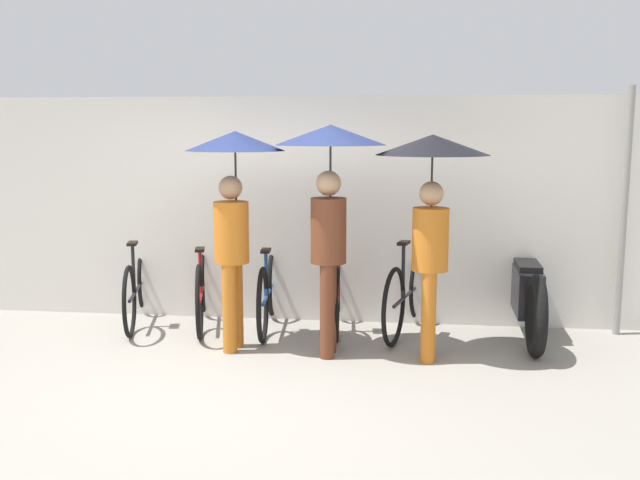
{
  "coord_description": "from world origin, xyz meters",
  "views": [
    {
      "loc": [
        1.4,
        -5.34,
        2.05
      ],
      "look_at": [
        0.59,
        1.31,
        1.0
      ],
      "focal_mm": 40.0,
      "sensor_mm": 36.0,
      "label": 1
    }
  ],
  "objects": [
    {
      "name": "parked_bicycle_4",
      "position": [
        1.43,
        1.77,
        0.4
      ],
      "size": [
        0.58,
        1.77,
        1.06
      ],
      "rotation": [
        0.0,
        0.0,
        1.33
      ],
      "color": "black",
      "rests_on": "ground"
    },
    {
      "name": "parked_bicycle_0",
      "position": [
        -1.43,
        1.77,
        0.38
      ],
      "size": [
        0.58,
        1.76,
        1.01
      ],
      "rotation": [
        0.0,
        0.0,
        1.81
      ],
      "color": "black",
      "rests_on": "ground"
    },
    {
      "name": "awning_pole",
      "position": [
        3.53,
        1.92,
        1.23
      ],
      "size": [
        0.07,
        0.07,
        2.46
      ],
      "color": "gray",
      "rests_on": "ground"
    },
    {
      "name": "pedestrian_leading",
      "position": [
        -0.17,
        1.04,
        1.56
      ],
      "size": [
        0.92,
        0.92,
        2.03
      ],
      "rotation": [
        0.0,
        0.0,
        -0.11
      ],
      "color": "#C66B1E",
      "rests_on": "ground"
    },
    {
      "name": "pedestrian_center",
      "position": [
        0.72,
        1.0,
        1.64
      ],
      "size": [
        1.01,
        1.01,
        2.08
      ],
      "rotation": [
        0.0,
        0.0,
        -0.01
      ],
      "color": "brown",
      "rests_on": "ground"
    },
    {
      "name": "motorcycle",
      "position": [
        2.61,
        1.78,
        0.42
      ],
      "size": [
        0.58,
        2.15,
        0.94
      ],
      "rotation": [
        0.0,
        0.0,
        1.53
      ],
      "color": "black",
      "rests_on": "ground"
    },
    {
      "name": "parked_bicycle_2",
      "position": [
        -0.0,
        1.73,
        0.39
      ],
      "size": [
        0.44,
        1.74,
        1.04
      ],
      "rotation": [
        0.0,
        0.0,
        1.66
      ],
      "color": "black",
      "rests_on": "ground"
    },
    {
      "name": "back_wall",
      "position": [
        0.0,
        2.13,
        1.19
      ],
      "size": [
        12.04,
        0.12,
        2.38
      ],
      "color": "silver",
      "rests_on": "ground"
    },
    {
      "name": "pedestrian_trailing",
      "position": [
        1.62,
        0.98,
        1.58
      ],
      "size": [
        1.01,
        1.01,
        2.0
      ],
      "rotation": [
        0.0,
        0.0,
        -0.04
      ],
      "color": "#C66B1E",
      "rests_on": "ground"
    },
    {
      "name": "parked_bicycle_1",
      "position": [
        -0.72,
        1.76,
        0.39
      ],
      "size": [
        0.57,
        1.74,
        1.01
      ],
      "rotation": [
        0.0,
        0.0,
        1.81
      ],
      "color": "black",
      "rests_on": "ground"
    },
    {
      "name": "ground_plane",
      "position": [
        0.0,
        0.0,
        0.0
      ],
      "size": [
        30.0,
        30.0,
        0.0
      ],
      "primitive_type": "plane",
      "color": "gray"
    },
    {
      "name": "parked_bicycle_3",
      "position": [
        0.71,
        1.83,
        0.39
      ],
      "size": [
        0.44,
        1.73,
        1.1
      ],
      "rotation": [
        0.0,
        0.0,
        1.65
      ],
      "color": "black",
      "rests_on": "ground"
    }
  ]
}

